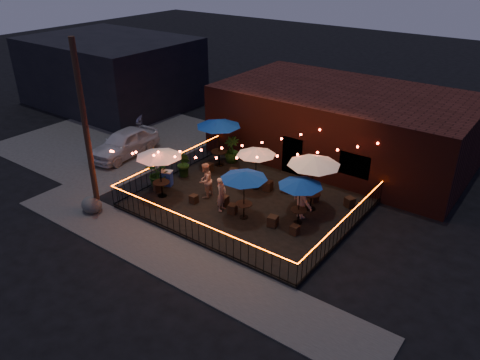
{
  "coord_description": "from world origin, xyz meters",
  "views": [
    {
      "loc": [
        11.29,
        -13.95,
        11.26
      ],
      "look_at": [
        -0.24,
        1.66,
        1.44
      ],
      "focal_mm": 35.0,
      "sensor_mm": 36.0,
      "label": 1
    }
  ],
  "objects_px": {
    "utility_pole": "(86,131)",
    "cafe_table_0": "(159,154)",
    "cafe_table_5": "(314,162)",
    "boulder": "(92,205)",
    "cafe_table_2": "(244,176)",
    "cafe_table_4": "(300,183)",
    "cafe_table_1": "(218,123)",
    "cafe_table_3": "(256,152)",
    "cooler": "(167,178)"
  },
  "relations": [
    {
      "from": "cafe_table_5",
      "to": "boulder",
      "type": "xyz_separation_m",
      "value": [
        -8.21,
        -6.11,
        -2.21
      ]
    },
    {
      "from": "cafe_table_1",
      "to": "cafe_table_5",
      "type": "xyz_separation_m",
      "value": [
        6.49,
        -1.27,
        -0.03
      ]
    },
    {
      "from": "cafe_table_4",
      "to": "boulder",
      "type": "height_order",
      "value": "cafe_table_4"
    },
    {
      "from": "utility_pole",
      "to": "cooler",
      "type": "xyz_separation_m",
      "value": [
        0.97,
        3.61,
        -3.45
      ]
    },
    {
      "from": "cafe_table_4",
      "to": "cooler",
      "type": "relative_size",
      "value": 2.99
    },
    {
      "from": "cafe_table_5",
      "to": "boulder",
      "type": "height_order",
      "value": "cafe_table_5"
    },
    {
      "from": "cafe_table_3",
      "to": "cafe_table_5",
      "type": "height_order",
      "value": "cafe_table_5"
    },
    {
      "from": "cafe_table_0",
      "to": "cafe_table_1",
      "type": "distance_m",
      "value": 4.5
    },
    {
      "from": "cafe_table_1",
      "to": "cafe_table_5",
      "type": "relative_size",
      "value": 1.19
    },
    {
      "from": "boulder",
      "to": "cooler",
      "type": "bearing_deg",
      "value": 74.29
    },
    {
      "from": "utility_pole",
      "to": "cafe_table_5",
      "type": "xyz_separation_m",
      "value": [
        8.09,
        5.86,
        -1.41
      ]
    },
    {
      "from": "cafe_table_1",
      "to": "cooler",
      "type": "distance_m",
      "value": 4.13
    },
    {
      "from": "utility_pole",
      "to": "cafe_table_0",
      "type": "bearing_deg",
      "value": 58.74
    },
    {
      "from": "cafe_table_3",
      "to": "cafe_table_4",
      "type": "xyz_separation_m",
      "value": [
        3.4,
        -1.6,
        -0.0
      ]
    },
    {
      "from": "cafe_table_1",
      "to": "cafe_table_4",
      "type": "relative_size",
      "value": 1.33
    },
    {
      "from": "cafe_table_3",
      "to": "cooler",
      "type": "height_order",
      "value": "cafe_table_3"
    },
    {
      "from": "cafe_table_2",
      "to": "cooler",
      "type": "height_order",
      "value": "cafe_table_2"
    },
    {
      "from": "cafe_table_0",
      "to": "cafe_table_4",
      "type": "height_order",
      "value": "cafe_table_0"
    },
    {
      "from": "boulder",
      "to": "cafe_table_3",
      "type": "bearing_deg",
      "value": 51.89
    },
    {
      "from": "boulder",
      "to": "cafe_table_5",
      "type": "bearing_deg",
      "value": 36.65
    },
    {
      "from": "utility_pole",
      "to": "cafe_table_4",
      "type": "relative_size",
      "value": 3.36
    },
    {
      "from": "cafe_table_2",
      "to": "cafe_table_5",
      "type": "relative_size",
      "value": 1.0
    },
    {
      "from": "utility_pole",
      "to": "boulder",
      "type": "relative_size",
      "value": 8.32
    },
    {
      "from": "cafe_table_1",
      "to": "cafe_table_3",
      "type": "xyz_separation_m",
      "value": [
        3.23,
        -1.08,
        -0.48
      ]
    },
    {
      "from": "utility_pole",
      "to": "cafe_table_1",
      "type": "height_order",
      "value": "utility_pole"
    },
    {
      "from": "utility_pole",
      "to": "cafe_table_2",
      "type": "bearing_deg",
      "value": 29.29
    },
    {
      "from": "cafe_table_0",
      "to": "cafe_table_3",
      "type": "distance_m",
      "value": 4.71
    },
    {
      "from": "cafe_table_3",
      "to": "boulder",
      "type": "distance_m",
      "value": 8.2
    },
    {
      "from": "cooler",
      "to": "cafe_table_2",
      "type": "bearing_deg",
      "value": -24.83
    },
    {
      "from": "cafe_table_0",
      "to": "boulder",
      "type": "bearing_deg",
      "value": -120.81
    },
    {
      "from": "utility_pole",
      "to": "cafe_table_2",
      "type": "distance_m",
      "value": 7.13
    },
    {
      "from": "cafe_table_0",
      "to": "cafe_table_3",
      "type": "height_order",
      "value": "cafe_table_0"
    },
    {
      "from": "cafe_table_5",
      "to": "cafe_table_3",
      "type": "bearing_deg",
      "value": 176.55
    },
    {
      "from": "cafe_table_5",
      "to": "boulder",
      "type": "relative_size",
      "value": 2.77
    },
    {
      "from": "cafe_table_0",
      "to": "cafe_table_3",
      "type": "bearing_deg",
      "value": 46.67
    },
    {
      "from": "utility_pole",
      "to": "cafe_table_1",
      "type": "distance_m",
      "value": 7.44
    },
    {
      "from": "cooler",
      "to": "cafe_table_5",
      "type": "bearing_deg",
      "value": -4.74
    },
    {
      "from": "cafe_table_3",
      "to": "cafe_table_5",
      "type": "distance_m",
      "value": 3.3
    },
    {
      "from": "cafe_table_4",
      "to": "utility_pole",
      "type": "bearing_deg",
      "value": -151.57
    },
    {
      "from": "utility_pole",
      "to": "cafe_table_5",
      "type": "height_order",
      "value": "utility_pole"
    },
    {
      "from": "cafe_table_4",
      "to": "cafe_table_3",
      "type": "bearing_deg",
      "value": 154.83
    },
    {
      "from": "cafe_table_1",
      "to": "boulder",
      "type": "distance_m",
      "value": 7.9
    },
    {
      "from": "utility_pole",
      "to": "boulder",
      "type": "bearing_deg",
      "value": -115.76
    },
    {
      "from": "utility_pole",
      "to": "cafe_table_2",
      "type": "xyz_separation_m",
      "value": [
        6.03,
        3.38,
        -1.74
      ]
    },
    {
      "from": "cafe_table_5",
      "to": "cafe_table_0",
      "type": "bearing_deg",
      "value": -153.59
    },
    {
      "from": "cafe_table_0",
      "to": "cooler",
      "type": "height_order",
      "value": "cafe_table_0"
    },
    {
      "from": "cafe_table_0",
      "to": "cafe_table_2",
      "type": "bearing_deg",
      "value": 9.57
    },
    {
      "from": "cooler",
      "to": "utility_pole",
      "type": "bearing_deg",
      "value": -127.23
    },
    {
      "from": "utility_pole",
      "to": "cafe_table_5",
      "type": "distance_m",
      "value": 10.09
    },
    {
      "from": "cafe_table_1",
      "to": "cooler",
      "type": "relative_size",
      "value": 3.97
    }
  ]
}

